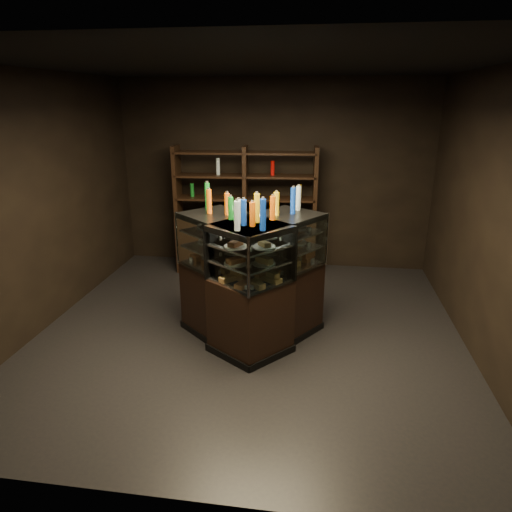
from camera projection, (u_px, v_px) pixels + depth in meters
The scene contains 7 objects.
ground at pixel (250, 331), 5.53m from camera, with size 5.00×5.00×0.00m, color black.
room_shell at pixel (249, 171), 4.90m from camera, with size 5.02×5.02×3.01m.
display_case at pixel (251, 301), 5.20m from camera, with size 1.76×1.48×1.46m.
food_display at pixel (251, 251), 5.00m from camera, with size 1.33×1.10×0.45m.
bottles_top at pixel (251, 206), 4.84m from camera, with size 1.16×0.96×0.30m.
potted_conifer at pixel (294, 283), 5.86m from camera, with size 0.35×0.35×0.74m.
back_shelving at pixel (246, 235), 7.30m from camera, with size 2.23×0.57×2.00m.
Camera 1 is at (0.78, -4.87, 2.67)m, focal length 32.00 mm.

